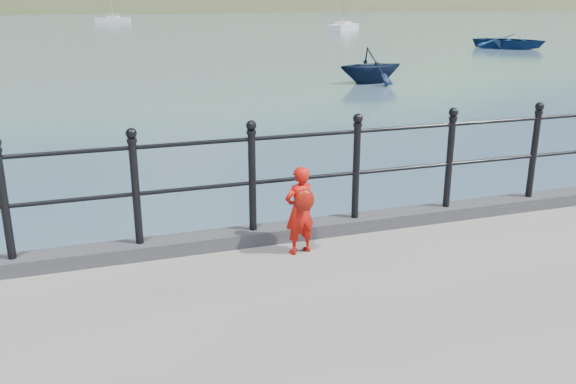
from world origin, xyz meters
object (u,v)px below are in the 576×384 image
object	(u,v)px
child	(300,210)
launch_navy	(371,65)
sailboat_far	(343,27)
sailboat_deep	(113,20)
railing	(306,165)
launch_blue	(510,41)

from	to	relation	value
child	launch_navy	distance (m)	21.17
sailboat_far	sailboat_deep	size ratio (longest dim) A/B	1.19
child	sailboat_deep	xyz separation A→B (m)	(3.49, 94.45, -1.13)
railing	sailboat_deep	distance (m)	94.08
sailboat_far	launch_blue	bearing A→B (deg)	-135.90
child	sailboat_far	distance (m)	67.53
launch_blue	child	bearing A→B (deg)	-164.57
sailboat_far	launch_navy	bearing A→B (deg)	-159.38
child	launch_blue	xyz separation A→B (m)	(28.12, 32.82, -0.94)
launch_blue	launch_navy	size ratio (longest dim) A/B	1.75
railing	launch_blue	bearing A→B (deg)	49.25
railing	sailboat_far	xyz separation A→B (m)	(27.20, 61.27, -1.48)
sailboat_far	sailboat_deep	xyz separation A→B (m)	(-23.93, 32.74, -0.00)
railing	sailboat_deep	size ratio (longest dim) A/B	2.34
child	launch_navy	bearing A→B (deg)	-131.25
launch_blue	launch_navy	bearing A→B (deg)	-176.06
child	sailboat_far	world-z (taller)	sailboat_far
railing	launch_blue	size ratio (longest dim) A/B	3.53
railing	child	bearing A→B (deg)	-116.93
railing	sailboat_far	world-z (taller)	sailboat_far
sailboat_far	child	bearing A→B (deg)	-161.26
launch_navy	sailboat_deep	world-z (taller)	sailboat_deep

